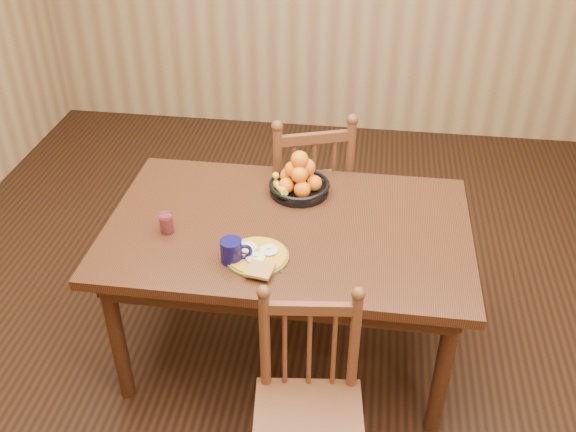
# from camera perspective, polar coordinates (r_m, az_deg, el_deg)

# --- Properties ---
(room) EXTENTS (4.52, 5.02, 2.72)m
(room) POSITION_cam_1_polar(r_m,az_deg,el_deg) (2.53, 0.00, 10.32)
(room) COLOR black
(room) RESTS_ON ground
(dining_table) EXTENTS (1.60, 1.00, 0.75)m
(dining_table) POSITION_cam_1_polar(r_m,az_deg,el_deg) (2.88, 0.00, -2.21)
(dining_table) COLOR black
(dining_table) RESTS_ON ground
(chair_far) EXTENTS (0.57, 0.56, 1.01)m
(chair_far) POSITION_cam_1_polar(r_m,az_deg,el_deg) (3.51, 1.67, 1.80)
(chair_far) COLOR #472915
(chair_far) RESTS_ON ground
(chair_near) EXTENTS (0.45, 0.43, 0.89)m
(chair_near) POSITION_cam_1_polar(r_m,az_deg,el_deg) (2.50, 1.84, -16.89)
(chair_near) COLOR #472915
(chair_near) RESTS_ON ground
(breakfast_plate) EXTENTS (0.26, 0.29, 0.04)m
(breakfast_plate) POSITION_cam_1_polar(r_m,az_deg,el_deg) (2.63, -2.75, -3.60)
(breakfast_plate) COLOR #59601E
(breakfast_plate) RESTS_ON dining_table
(fork) EXTENTS (0.07, 0.18, 0.00)m
(fork) POSITION_cam_1_polar(r_m,az_deg,el_deg) (2.64, -0.77, -3.73)
(fork) COLOR silver
(fork) RESTS_ON dining_table
(spoon) EXTENTS (0.05, 0.16, 0.01)m
(spoon) POSITION_cam_1_polar(r_m,az_deg,el_deg) (2.73, -5.54, -2.37)
(spoon) COLOR silver
(spoon) RESTS_ON dining_table
(coffee_mug) EXTENTS (0.13, 0.09, 0.10)m
(coffee_mug) POSITION_cam_1_polar(r_m,az_deg,el_deg) (2.61, -4.97, -3.09)
(coffee_mug) COLOR #0D0B3F
(coffee_mug) RESTS_ON dining_table
(juice_glass) EXTENTS (0.06, 0.06, 0.09)m
(juice_glass) POSITION_cam_1_polar(r_m,az_deg,el_deg) (2.82, -10.75, -0.65)
(juice_glass) COLOR silver
(juice_glass) RESTS_ON dining_table
(fruit_bowl) EXTENTS (0.29, 0.29, 0.22)m
(fruit_bowl) POSITION_cam_1_polar(r_m,az_deg,el_deg) (3.02, 0.97, 3.16)
(fruit_bowl) COLOR black
(fruit_bowl) RESTS_ON dining_table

